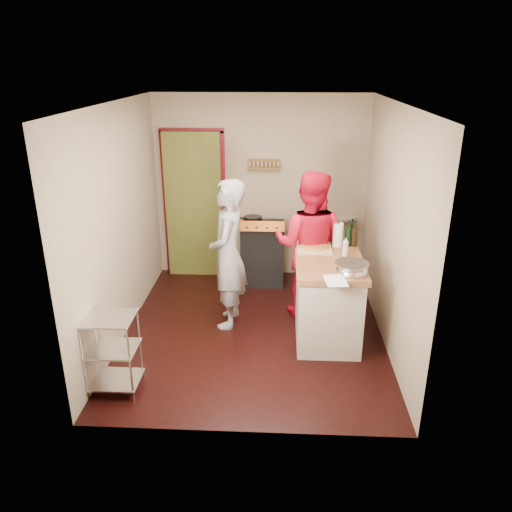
# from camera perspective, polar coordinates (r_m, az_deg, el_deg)

# --- Properties ---
(floor) EXTENTS (3.50, 3.50, 0.00)m
(floor) POSITION_cam_1_polar(r_m,az_deg,el_deg) (6.01, -0.26, -8.45)
(floor) COLOR black
(floor) RESTS_ON ground
(back_wall) EXTENTS (3.00, 0.44, 2.60)m
(back_wall) POSITION_cam_1_polar(r_m,az_deg,el_deg) (7.29, -4.55, 6.57)
(back_wall) COLOR gray
(back_wall) RESTS_ON ground
(left_wall) EXTENTS (0.04, 3.50, 2.60)m
(left_wall) POSITION_cam_1_polar(r_m,az_deg,el_deg) (5.76, -15.38, 3.52)
(left_wall) COLOR gray
(left_wall) RESTS_ON ground
(right_wall) EXTENTS (0.04, 3.50, 2.60)m
(right_wall) POSITION_cam_1_polar(r_m,az_deg,el_deg) (5.60, 15.24, 3.03)
(right_wall) COLOR gray
(right_wall) RESTS_ON ground
(ceiling) EXTENTS (3.00, 3.50, 0.02)m
(ceiling) POSITION_cam_1_polar(r_m,az_deg,el_deg) (5.22, -0.31, 17.19)
(ceiling) COLOR white
(ceiling) RESTS_ON back_wall
(stove) EXTENTS (0.60, 0.63, 1.00)m
(stove) POSITION_cam_1_polar(r_m,az_deg,el_deg) (7.11, 0.77, 0.45)
(stove) COLOR black
(stove) RESTS_ON ground
(wire_shelving) EXTENTS (0.48, 0.40, 0.80)m
(wire_shelving) POSITION_cam_1_polar(r_m,az_deg,el_deg) (5.01, -16.10, -10.26)
(wire_shelving) COLOR silver
(wire_shelving) RESTS_ON ground
(island) EXTENTS (0.74, 1.41, 1.26)m
(island) POSITION_cam_1_polar(r_m,az_deg,el_deg) (5.79, 8.15, -4.37)
(island) COLOR beige
(island) RESTS_ON ground
(person_stripe) EXTENTS (0.45, 0.67, 1.78)m
(person_stripe) POSITION_cam_1_polar(r_m,az_deg,el_deg) (5.81, -3.21, 0.14)
(person_stripe) COLOR #9D9DA1
(person_stripe) RESTS_ON ground
(person_red) EXTENTS (1.03, 0.89, 1.82)m
(person_red) POSITION_cam_1_polar(r_m,az_deg,el_deg) (6.07, 6.10, 1.23)
(person_red) COLOR red
(person_red) RESTS_ON ground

